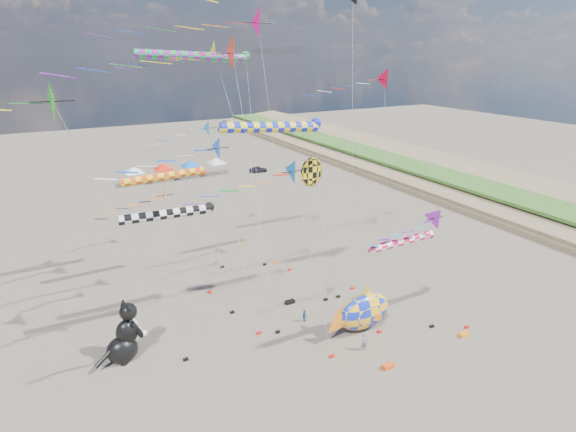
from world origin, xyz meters
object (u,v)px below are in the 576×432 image
at_px(fish_inflatable, 363,311).
at_px(child_blue, 304,316).
at_px(child_green, 383,312).
at_px(cat_inflatable, 123,332).
at_px(person_adult, 364,342).
at_px(parked_car, 258,169).

xyz_separation_m(fish_inflatable, child_blue, (-3.60, 3.45, -1.25)).
bearing_deg(child_blue, child_green, -59.67).
xyz_separation_m(cat_inflatable, fish_inflatable, (18.02, -5.57, -0.57)).
xyz_separation_m(child_green, child_blue, (-6.29, 2.89, -0.04)).
height_order(fish_inflatable, person_adult, fish_inflatable).
xyz_separation_m(cat_inflatable, child_green, (20.71, -5.01, -1.78)).
height_order(cat_inflatable, parked_car, cat_inflatable).
xyz_separation_m(fish_inflatable, person_adult, (-1.56, -2.23, -1.04)).
distance_m(cat_inflatable, person_adult, 18.29).
bearing_deg(person_adult, cat_inflatable, 150.94).
relative_size(fish_inflatable, child_blue, 5.83).
distance_m(fish_inflatable, parked_car, 53.64).
bearing_deg(fish_inflatable, child_green, 11.79).
relative_size(person_adult, parked_car, 0.45).
relative_size(cat_inflatable, child_blue, 4.29).
xyz_separation_m(child_blue, parked_car, (18.02, 48.20, 0.03)).
bearing_deg(person_adult, parked_car, 69.78).
bearing_deg(person_adult, child_blue, 106.11).
bearing_deg(person_adult, child_green, 29.64).
height_order(cat_inflatable, fish_inflatable, cat_inflatable).
xyz_separation_m(person_adult, parked_car, (15.98, 53.89, -0.19)).
relative_size(child_green, parked_car, 0.35).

